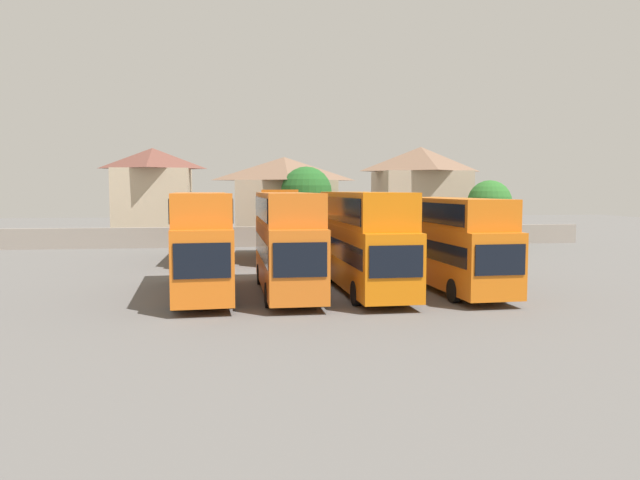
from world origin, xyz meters
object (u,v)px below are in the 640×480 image
Objects in this scene: bus_5 at (207,222)px; house_terrace_right at (420,192)px; bus_7 at (326,231)px; tree_left_of_lot at (490,202)px; bus_4 at (450,238)px; tree_behind_wall at (306,192)px; house_terrace_centre at (284,198)px; bus_1 at (200,238)px; bus_2 at (287,237)px; bus_8 at (373,231)px; bus_3 at (363,236)px; house_terrace_left at (153,194)px; bus_6 at (279,220)px.

bus_5 is 1.23× the size of house_terrace_right.
tree_left_of_lot reaches higher than bus_7.
bus_4 is at bearing 13.80° from bus_7.
tree_behind_wall reaches higher than bus_5.
house_terrace_centre is 1.09× the size of house_terrace_right.
bus_1 is 1.01× the size of bus_2.
bus_8 is at bearing -71.45° from house_terrace_centre.
tree_behind_wall reaches higher than bus_2.
bus_1 is 1.51× the size of tree_behind_wall.
bus_4 is 33.89m from house_terrace_right.
house_terrace_centre is (-1.88, 16.47, 2.29)m from bus_7.
bus_2 is at bearing -91.78° from bus_4.
bus_1 is at bearing -106.59° from tree_behind_wall.
bus_3 is at bearing -125.29° from tree_left_of_lot.
bus_8 is 1.15× the size of house_terrace_left.
bus_7 is 1.69× the size of tree_left_of_lot.
bus_6 is (4.81, 15.19, 0.08)m from bus_1.
bus_1 is at bearing -136.35° from tree_left_of_lot.
house_terrace_right is at bearing 140.04° from bus_6.
bus_3 is at bearing -66.31° from house_terrace_left.
bus_5 is at bearing -83.08° from bus_8.
house_terrace_right reaches higher than bus_5.
bus_8 is at bearing 164.08° from bus_3.
house_terrace_right is (27.35, -0.31, 0.18)m from house_terrace_left.
bus_7 is (8.84, 0.53, -0.77)m from bus_5.
house_terrace_centre is at bearing -178.85° from bus_3.
bus_6 reaches higher than bus_8.
bus_5 is 1.16× the size of bus_7.
bus_8 is (12.50, 0.52, -0.76)m from bus_5.
bus_1 is at bearing -101.50° from house_terrace_centre.
house_terrace_right is at bearing 111.85° from tree_left_of_lot.
bus_6 is 7.37m from bus_8.
house_terrace_right is 9.99m from tree_left_of_lot.
house_terrace_right reaches higher than tree_left_of_lot.
bus_8 reaches higher than bus_7.
bus_7 is 3.65m from bus_8.
bus_1 is 19.93m from bus_8.
bus_6 is at bearing 158.63° from bus_1.
tree_behind_wall is (1.76, -4.32, 0.57)m from house_terrace_centre.
bus_7 is 22.91m from house_terrace_left.
bus_4 is 16.39m from bus_7.
house_terrace_right is at bearing 143.61° from bus_1.
house_terrace_centre is (1.76, 17.11, 1.40)m from bus_6.
house_terrace_right is at bearing -0.64° from house_terrace_left.
bus_4 is 32.92m from house_terrace_centre.
bus_2 is 1.03× the size of bus_8.
tree_behind_wall is at bearing 177.94° from bus_3.
tree_behind_wall is (8.34, 27.98, 2.06)m from bus_1.
house_terrace_left is at bearing 176.80° from house_terrace_centre.
house_terrace_left is (-6.04, 17.73, 1.93)m from bus_5.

